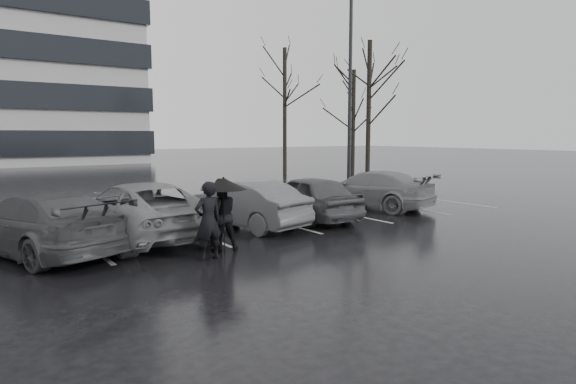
# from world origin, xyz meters

# --- Properties ---
(ground) EXTENTS (160.00, 160.00, 0.00)m
(ground) POSITION_xyz_m (0.00, 0.00, 0.00)
(ground) COLOR black
(ground) RESTS_ON ground
(car_main) EXTENTS (1.96, 4.33, 1.44)m
(car_main) POSITION_xyz_m (1.67, 2.08, 0.72)
(car_main) COLOR black
(car_main) RESTS_ON ground
(car_west_a) EXTENTS (2.47, 4.43, 1.38)m
(car_west_a) POSITION_xyz_m (-0.68, 2.09, 0.69)
(car_west_a) COLOR #323235
(car_west_a) RESTS_ON ground
(car_west_b) EXTENTS (2.77, 5.49, 1.49)m
(car_west_b) POSITION_xyz_m (-3.67, 2.38, 0.74)
(car_west_b) COLOR #545356
(car_west_b) RESTS_ON ground
(car_west_c) EXTENTS (3.54, 5.33, 1.44)m
(car_west_c) POSITION_xyz_m (-6.10, 1.92, 0.72)
(car_west_c) COLOR black
(car_west_c) RESTS_ON ground
(car_east) EXTENTS (3.26, 5.16, 1.39)m
(car_east) POSITION_xyz_m (4.98, 2.66, 0.70)
(car_east) COLOR #545356
(car_east) RESTS_ON ground
(pedestrian_left) EXTENTS (0.65, 0.44, 1.72)m
(pedestrian_left) POSITION_xyz_m (-3.15, -0.70, 0.86)
(pedestrian_left) COLOR black
(pedestrian_left) RESTS_ON ground
(pedestrian_right) EXTENTS (0.94, 0.79, 1.71)m
(pedestrian_right) POSITION_xyz_m (-2.57, -0.14, 0.86)
(pedestrian_right) COLOR black
(pedestrian_right) RESTS_ON ground
(umbrella) EXTENTS (1.05, 1.05, 1.77)m
(umbrella) POSITION_xyz_m (-2.62, -0.42, 1.62)
(umbrella) COLOR black
(umbrella) RESTS_ON ground
(lamp_post) EXTENTS (0.53, 0.53, 9.74)m
(lamp_post) POSITION_xyz_m (8.46, 7.68, 4.46)
(lamp_post) COLOR #9A9A9D
(lamp_post) RESTS_ON ground
(stall_stripes) EXTENTS (19.72, 5.00, 0.00)m
(stall_stripes) POSITION_xyz_m (-0.80, 2.50, 0.00)
(stall_stripes) COLOR #9B9B9D
(stall_stripes) RESTS_ON ground
(tree_east) EXTENTS (0.26, 0.26, 8.00)m
(tree_east) POSITION_xyz_m (12.00, 10.00, 4.00)
(tree_east) COLOR black
(tree_east) RESTS_ON ground
(tree_ne) EXTENTS (0.26, 0.26, 7.00)m
(tree_ne) POSITION_xyz_m (14.50, 14.00, 3.50)
(tree_ne) COLOR black
(tree_ne) RESTS_ON ground
(tree_north) EXTENTS (0.26, 0.26, 8.50)m
(tree_north) POSITION_xyz_m (11.00, 17.00, 4.25)
(tree_north) COLOR black
(tree_north) RESTS_ON ground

